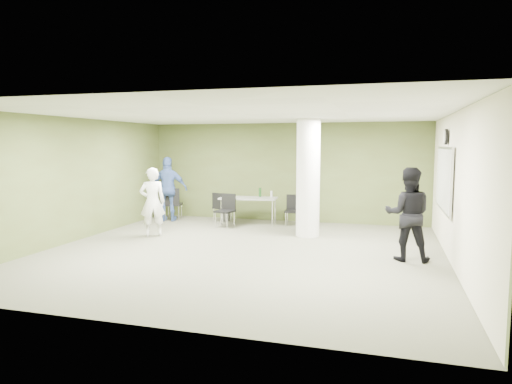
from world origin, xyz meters
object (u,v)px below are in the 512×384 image
(folding_table, at_px, (249,199))
(woman_white, at_px, (152,202))
(man_blue, at_px, (168,189))
(chair_back_left, at_px, (173,202))
(man_black, at_px, (408,214))

(folding_table, xyz_separation_m, woman_white, (-1.75, -2.19, 0.13))
(woman_white, height_order, man_blue, man_blue)
(chair_back_left, bearing_deg, folding_table, 167.40)
(folding_table, xyz_separation_m, chair_back_left, (-2.29, -0.05, -0.14))
(man_black, distance_m, man_blue, 6.99)
(folding_table, bearing_deg, man_blue, 177.53)
(man_black, relative_size, man_blue, 0.96)
(chair_back_left, distance_m, woman_white, 2.23)
(chair_back_left, relative_size, woman_white, 0.58)
(folding_table, relative_size, man_black, 0.92)
(folding_table, bearing_deg, chair_back_left, 175.08)
(woman_white, distance_m, man_blue, 2.13)
(folding_table, relative_size, woman_white, 0.99)
(woman_white, xyz_separation_m, man_blue, (-0.62, 2.04, 0.10))
(chair_back_left, xyz_separation_m, woman_white, (0.54, -2.14, 0.27))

